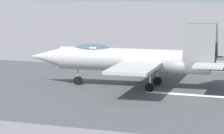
% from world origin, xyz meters
% --- Properties ---
extents(ground_plane, '(400.00, 400.00, 0.00)m').
position_xyz_m(ground_plane, '(0.00, 0.00, 0.00)').
color(ground_plane, slate).
extents(runway_strip, '(240.00, 26.00, 0.02)m').
position_xyz_m(runway_strip, '(-0.02, 0.00, 0.01)').
color(runway_strip, '#454648').
rests_on(runway_strip, ground).
extents(fighter_jet, '(17.86, 14.40, 5.66)m').
position_xyz_m(fighter_jet, '(5.15, -1.62, 2.46)').
color(fighter_jet, '#ADABAB').
rests_on(fighter_jet, ground).
extents(marker_cone_mid, '(0.44, 0.44, 0.55)m').
position_xyz_m(marker_cone_mid, '(9.81, -12.89, 0.28)').
color(marker_cone_mid, orange).
rests_on(marker_cone_mid, ground).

